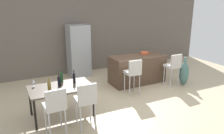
# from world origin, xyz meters

# --- Properties ---
(ground_plane) EXTENTS (10.00, 10.00, 0.00)m
(ground_plane) POSITION_xyz_m (0.00, 0.00, 0.00)
(ground_plane) COLOR #C6B28E
(back_wall) EXTENTS (10.00, 0.12, 2.90)m
(back_wall) POSITION_xyz_m (0.00, 2.85, 1.45)
(back_wall) COLOR #665B51
(back_wall) RESTS_ON ground_plane
(kitchen_island) EXTENTS (1.79, 0.79, 0.92)m
(kitchen_island) POSITION_xyz_m (0.66, 0.81, 0.46)
(kitchen_island) COLOR #4C3828
(kitchen_island) RESTS_ON ground_plane
(bar_chair_left) EXTENTS (0.42, 0.42, 1.05)m
(bar_chair_left) POSITION_xyz_m (0.02, 0.03, 0.70)
(bar_chair_left) COLOR beige
(bar_chair_left) RESTS_ON ground_plane
(bar_chair_middle) EXTENTS (0.40, 0.40, 1.05)m
(bar_chair_middle) POSITION_xyz_m (1.50, 0.03, 0.70)
(bar_chair_middle) COLOR beige
(bar_chair_middle) RESTS_ON ground_plane
(dining_table) EXTENTS (1.44, 0.85, 0.74)m
(dining_table) POSITION_xyz_m (-2.17, -0.31, 0.67)
(dining_table) COLOR #4C4238
(dining_table) RESTS_ON ground_plane
(dining_chair_near) EXTENTS (0.42, 0.42, 1.05)m
(dining_chair_near) POSITION_xyz_m (-2.49, -1.10, 0.70)
(dining_chair_near) COLOR beige
(dining_chair_near) RESTS_ON ground_plane
(dining_chair_far) EXTENTS (0.42, 0.42, 1.05)m
(dining_chair_far) POSITION_xyz_m (-1.84, -1.10, 0.70)
(dining_chair_far) COLOR beige
(dining_chair_far) RESTS_ON ground_plane
(wine_bottle_left) EXTENTS (0.08, 0.08, 0.29)m
(wine_bottle_left) POSITION_xyz_m (-2.18, -0.26, 0.86)
(wine_bottle_left) COLOR black
(wine_bottle_left) RESTS_ON dining_table
(wine_bottle_middle) EXTENTS (0.06, 0.06, 0.32)m
(wine_bottle_middle) POSITION_xyz_m (-1.81, -0.22, 0.86)
(wine_bottle_middle) COLOR black
(wine_bottle_middle) RESTS_ON dining_table
(wine_bottle_right) EXTENTS (0.07, 0.07, 0.30)m
(wine_bottle_right) POSITION_xyz_m (-2.06, -0.01, 0.86)
(wine_bottle_right) COLOR #194723
(wine_bottle_right) RESTS_ON dining_table
(wine_bottle_near) EXTENTS (0.08, 0.08, 0.29)m
(wine_bottle_near) POSITION_xyz_m (-2.44, -0.42, 0.85)
(wine_bottle_near) COLOR brown
(wine_bottle_near) RESTS_ON dining_table
(wine_glass_far) EXTENTS (0.07, 0.07, 0.17)m
(wine_glass_far) POSITION_xyz_m (-2.71, 0.00, 0.86)
(wine_glass_far) COLOR silver
(wine_glass_far) RESTS_ON dining_table
(wine_glass_end) EXTENTS (0.07, 0.07, 0.17)m
(wine_glass_end) POSITION_xyz_m (-1.77, -0.09, 0.86)
(wine_glass_end) COLOR silver
(wine_glass_end) RESTS_ON dining_table
(refrigerator) EXTENTS (0.72, 0.68, 1.84)m
(refrigerator) POSITION_xyz_m (-0.81, 2.41, 0.92)
(refrigerator) COLOR #939699
(refrigerator) RESTS_ON ground_plane
(fruit_bowl) EXTENTS (0.27, 0.27, 0.07)m
(fruit_bowl) POSITION_xyz_m (1.01, 0.91, 0.96)
(fruit_bowl) COLOR #C6512D
(fruit_bowl) RESTS_ON kitchen_island
(floor_vase) EXTENTS (0.30, 0.30, 0.92)m
(floor_vase) POSITION_xyz_m (1.90, -0.05, 0.39)
(floor_vase) COLOR #47706B
(floor_vase) RESTS_ON ground_plane
(potted_plant) EXTENTS (0.33, 0.33, 0.53)m
(potted_plant) POSITION_xyz_m (2.32, 2.40, 0.30)
(potted_plant) COLOR #38383D
(potted_plant) RESTS_ON ground_plane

